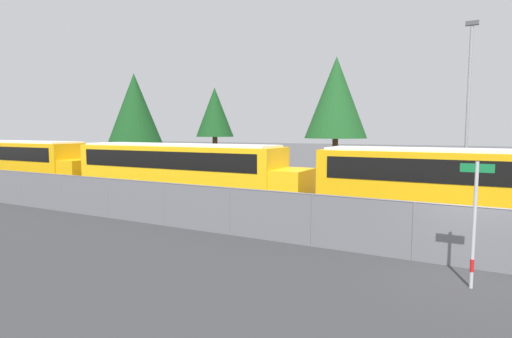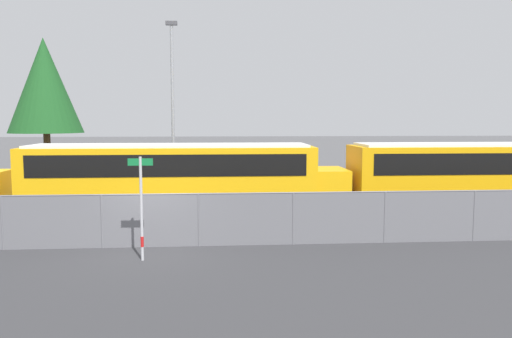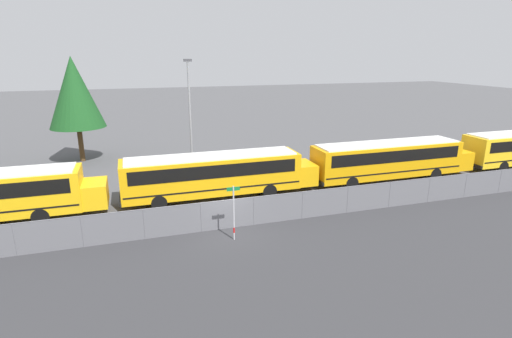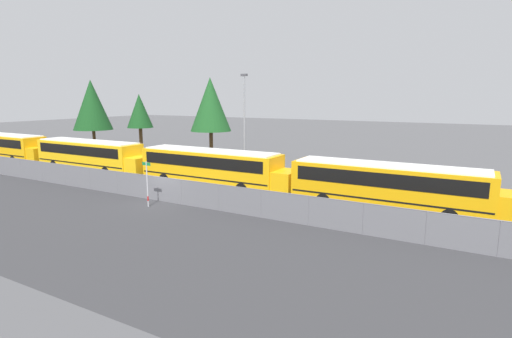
% 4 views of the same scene
% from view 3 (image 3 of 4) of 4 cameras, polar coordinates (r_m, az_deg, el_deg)
% --- Properties ---
extents(ground_plane, '(200.00, 200.00, 0.00)m').
position_cam_3_polar(ground_plane, '(22.78, -3.98, -8.42)').
color(ground_plane, '#4C4C4F').
extents(road_strip, '(115.38, 12.00, 0.01)m').
position_cam_3_polar(road_strip, '(17.69, 0.85, -16.16)').
color(road_strip, '#333335').
rests_on(road_strip, ground_plane).
extents(fence, '(81.45, 0.07, 1.71)m').
position_cam_3_polar(fence, '(22.43, -4.02, -6.39)').
color(fence, '#9EA0A5').
rests_on(fence, ground_plane).
extents(school_bus_2, '(13.32, 2.59, 3.00)m').
position_cam_3_polar(school_bus_2, '(26.88, -5.65, -0.49)').
color(school_bus_2, '#EDA80F').
rests_on(school_bus_2, ground_plane).
extents(school_bus_3, '(13.32, 2.59, 3.00)m').
position_cam_3_polar(school_bus_3, '(32.24, 18.63, 1.54)').
color(school_bus_3, orange).
rests_on(school_bus_3, ground_plane).
extents(street_sign, '(0.70, 0.09, 2.98)m').
position_cam_3_polar(street_sign, '(20.81, -3.20, -6.12)').
color(street_sign, '#B7B7BC').
rests_on(street_sign, ground_plane).
extents(light_pole, '(0.60, 0.24, 9.08)m').
position_cam_3_polar(light_pole, '(31.90, -9.40, 7.78)').
color(light_pole, gray).
rests_on(light_pole, ground_plane).
extents(tree_0, '(4.76, 4.76, 9.31)m').
position_cam_3_polar(tree_0, '(38.88, -24.50, 9.92)').
color(tree_0, '#51381E').
rests_on(tree_0, ground_plane).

